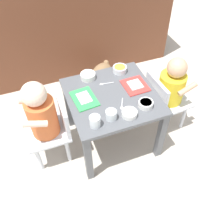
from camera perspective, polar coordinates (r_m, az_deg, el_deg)
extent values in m
plane|color=beige|center=(1.94, 0.00, -6.02)|extent=(7.00, 7.00, 0.00)
cube|color=brown|center=(2.42, -9.21, 19.41)|extent=(1.85, 0.37, 0.92)
cube|color=#515459|center=(1.61, 0.00, 3.60)|extent=(0.58, 0.57, 0.03)
cube|color=#515459|center=(1.58, -5.54, -10.88)|extent=(0.04, 0.04, 0.43)
cube|color=#515459|center=(1.72, 11.29, -5.46)|extent=(0.04, 0.04, 0.43)
cube|color=#515459|center=(1.91, -10.11, 1.56)|extent=(0.04, 0.04, 0.43)
cube|color=#515459|center=(2.02, 4.29, 5.34)|extent=(0.04, 0.04, 0.43)
cube|color=silver|center=(1.71, -14.87, -4.41)|extent=(0.28, 0.28, 0.02)
cube|color=silver|center=(1.63, -11.29, -0.61)|extent=(0.02, 0.27, 0.22)
cylinder|color=#D86633|center=(1.61, -15.83, -1.20)|extent=(0.18, 0.18, 0.27)
sphere|color=beige|center=(1.47, -17.77, 3.97)|extent=(0.15, 0.15, 0.15)
cylinder|color=silver|center=(1.88, -17.61, -5.49)|extent=(0.03, 0.03, 0.25)
cylinder|color=silver|center=(1.76, -16.64, -10.36)|extent=(0.03, 0.03, 0.25)
cylinder|color=silver|center=(1.88, -11.71, -3.91)|extent=(0.03, 0.03, 0.25)
cylinder|color=silver|center=(1.76, -10.26, -8.66)|extent=(0.03, 0.03, 0.25)
cylinder|color=beige|center=(1.64, -18.55, 2.40)|extent=(0.15, 0.04, 0.09)
cylinder|color=beige|center=(1.49, -17.51, -2.65)|extent=(0.15, 0.04, 0.09)
cube|color=silver|center=(1.91, 13.01, 2.71)|extent=(0.30, 0.30, 0.02)
cube|color=silver|center=(1.77, 10.23, 4.30)|extent=(0.04, 0.27, 0.22)
cylinder|color=yellow|center=(1.83, 13.64, 5.46)|extent=(0.19, 0.19, 0.23)
sphere|color=tan|center=(1.73, 14.94, 9.92)|extent=(0.14, 0.14, 0.14)
cylinder|color=silver|center=(2.00, 16.30, -1.03)|extent=(0.03, 0.03, 0.25)
cylinder|color=silver|center=(2.10, 13.16, 2.64)|extent=(0.03, 0.03, 0.25)
cylinder|color=silver|center=(1.91, 11.53, -2.92)|extent=(0.03, 0.03, 0.25)
cylinder|color=silver|center=(2.01, 8.49, 1.02)|extent=(0.03, 0.03, 0.25)
cylinder|color=tan|center=(1.76, 17.15, 5.16)|extent=(0.15, 0.05, 0.09)
cylinder|color=tan|center=(1.88, 13.40, 9.09)|extent=(0.15, 0.05, 0.09)
ellipsoid|color=olive|center=(2.21, -2.46, 8.53)|extent=(0.33, 0.36, 0.16)
sphere|color=olive|center=(2.05, -4.00, 6.40)|extent=(0.12, 0.12, 0.12)
sphere|color=black|center=(2.02, -4.37, 5.57)|extent=(0.05, 0.05, 0.05)
torus|color=green|center=(2.08, -3.69, 6.73)|extent=(0.10, 0.08, 0.10)
sphere|color=olive|center=(2.30, -1.37, 11.40)|extent=(0.05, 0.05, 0.05)
cylinder|color=olive|center=(2.24, -4.34, 4.89)|extent=(0.04, 0.04, 0.11)
cylinder|color=olive|center=(2.21, -1.68, 4.40)|extent=(0.04, 0.04, 0.11)
cylinder|color=olive|center=(2.36, -3.01, 7.59)|extent=(0.04, 0.04, 0.11)
cylinder|color=olive|center=(2.34, -0.46, 7.15)|extent=(0.04, 0.04, 0.11)
cube|color=green|center=(1.58, -6.47, 3.10)|extent=(0.16, 0.21, 0.01)
cube|color=white|center=(1.58, -6.49, 3.31)|extent=(0.09, 0.12, 0.01)
cube|color=red|center=(1.68, 5.41, 6.15)|extent=(0.16, 0.18, 0.01)
cube|color=white|center=(1.67, 5.43, 6.36)|extent=(0.09, 0.10, 0.01)
cylinder|color=white|center=(1.44, -0.20, -0.69)|extent=(0.07, 0.07, 0.06)
cylinder|color=silver|center=(1.45, -0.20, -1.09)|extent=(0.06, 0.06, 0.03)
cylinder|color=white|center=(1.40, -4.00, -2.20)|extent=(0.06, 0.06, 0.07)
cylinder|color=silver|center=(1.41, -3.96, -2.69)|extent=(0.06, 0.06, 0.04)
cylinder|color=white|center=(1.53, 7.86, 1.86)|extent=(0.09, 0.09, 0.04)
cylinder|color=#B26633|center=(1.52, 7.92, 2.27)|extent=(0.08, 0.08, 0.01)
cylinder|color=white|center=(1.78, 1.82, 9.93)|extent=(0.10, 0.10, 0.04)
cylinder|color=gold|center=(1.77, 1.84, 10.40)|extent=(0.08, 0.08, 0.01)
cylinder|color=white|center=(1.73, -5.61, 8.34)|extent=(0.10, 0.10, 0.04)
cylinder|color=#B26633|center=(1.72, -5.65, 8.81)|extent=(0.09, 0.09, 0.01)
cylinder|color=white|center=(1.47, 4.09, -0.35)|extent=(0.09, 0.09, 0.03)
cylinder|color=#B26633|center=(1.46, 4.11, 0.02)|extent=(0.08, 0.08, 0.01)
cylinder|color=silver|center=(1.55, 2.38, 2.25)|extent=(0.04, 0.07, 0.01)
ellipsoid|color=silver|center=(1.52, 2.28, 1.00)|extent=(0.03, 0.03, 0.01)
cylinder|color=silver|center=(1.69, -0.85, 6.73)|extent=(0.08, 0.02, 0.01)
ellipsoid|color=silver|center=(1.68, -2.44, 6.49)|extent=(0.03, 0.02, 0.01)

